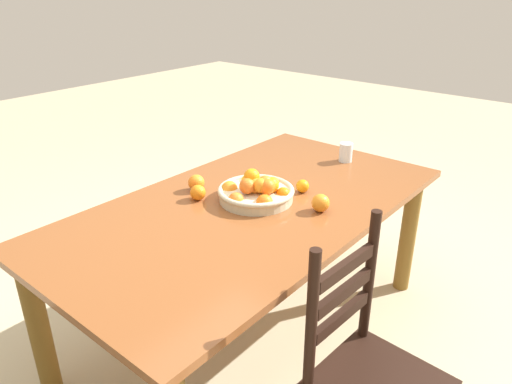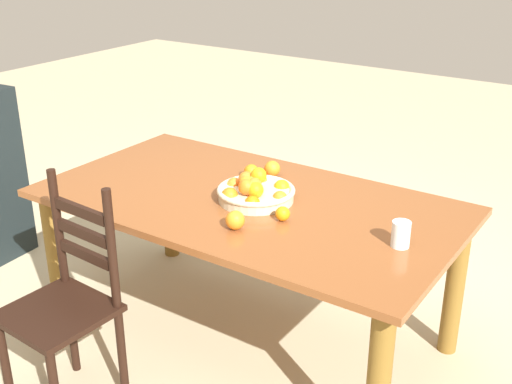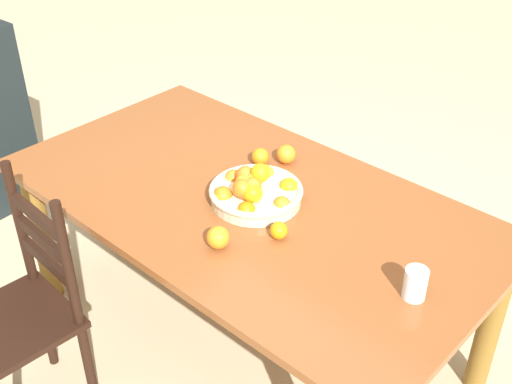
% 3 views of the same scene
% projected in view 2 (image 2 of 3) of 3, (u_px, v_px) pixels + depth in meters
% --- Properties ---
extents(ground_plane, '(12.00, 12.00, 0.00)m').
position_uv_depth(ground_plane, '(248.00, 333.00, 3.19)').
color(ground_plane, tan).
extents(dining_table, '(1.88, 1.02, 0.72)m').
position_uv_depth(dining_table, '(248.00, 220.00, 2.95)').
color(dining_table, brown).
rests_on(dining_table, ground).
extents(chair_near_window, '(0.40, 0.40, 0.96)m').
position_uv_depth(chair_near_window, '(67.00, 306.00, 2.59)').
color(chair_near_window, black).
rests_on(chair_near_window, ground).
extents(fruit_bowl, '(0.35, 0.35, 0.15)m').
position_uv_depth(fruit_bowl, '(255.00, 191.00, 2.87)').
color(fruit_bowl, beige).
rests_on(fruit_bowl, dining_table).
extents(orange_loose_0, '(0.06, 0.06, 0.06)m').
position_uv_depth(orange_loose_0, '(283.00, 214.00, 2.69)').
color(orange_loose_0, orange).
rests_on(orange_loose_0, dining_table).
extents(orange_loose_1, '(0.07, 0.07, 0.07)m').
position_uv_depth(orange_loose_1, '(251.00, 172.00, 3.12)').
color(orange_loose_1, orange).
rests_on(orange_loose_1, dining_table).
extents(orange_loose_2, '(0.08, 0.08, 0.08)m').
position_uv_depth(orange_loose_2, '(235.00, 220.00, 2.61)').
color(orange_loose_2, orange).
rests_on(orange_loose_2, dining_table).
extents(orange_loose_3, '(0.08, 0.08, 0.08)m').
position_uv_depth(orange_loose_3, '(272.00, 169.00, 3.15)').
color(orange_loose_3, orange).
rests_on(orange_loose_3, dining_table).
extents(drinking_glass, '(0.07, 0.07, 0.10)m').
position_uv_depth(drinking_glass, '(401.00, 234.00, 2.47)').
color(drinking_glass, silver).
rests_on(drinking_glass, dining_table).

